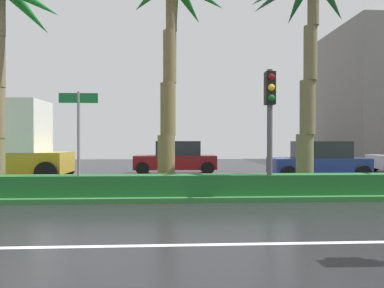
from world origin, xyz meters
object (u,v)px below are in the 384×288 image
(palm_tree_centre_right, at_px, (312,7))
(car_in_traffic_leading, at_px, (176,158))
(traffic_signal_median_right, at_px, (270,109))
(palm_tree_centre_left, at_px, (0,13))
(street_name_sign, at_px, (79,129))
(palm_tree_centre, at_px, (171,14))
(car_in_traffic_second, at_px, (319,161))

(palm_tree_centre_right, bearing_deg, car_in_traffic_leading, 121.38)
(palm_tree_centre_right, bearing_deg, traffic_signal_median_right, -140.25)
(palm_tree_centre_left, bearing_deg, palm_tree_centre_right, -1.91)
(palm_tree_centre_left, height_order, palm_tree_centre_right, palm_tree_centre_right)
(palm_tree_centre_right, bearing_deg, street_name_sign, -168.82)
(palm_tree_centre, relative_size, car_in_traffic_second, 1.79)
(palm_tree_centre, bearing_deg, palm_tree_centre_right, -5.65)
(palm_tree_centre, height_order, traffic_signal_median_right, palm_tree_centre)
(palm_tree_centre_left, distance_m, street_name_sign, 5.20)
(palm_tree_centre_right, distance_m, traffic_signal_median_right, 4.30)
(palm_tree_centre_left, xyz_separation_m, street_name_sign, (2.98, -1.80, -3.86))
(palm_tree_centre, distance_m, palm_tree_centre_right, 4.77)
(palm_tree_centre_left, distance_m, car_in_traffic_second, 13.90)
(traffic_signal_median_right, height_order, car_in_traffic_leading, traffic_signal_median_right)
(traffic_signal_median_right, relative_size, street_name_sign, 1.23)
(palm_tree_centre_left, xyz_separation_m, car_in_traffic_leading, (5.86, 7.01, -5.12))
(palm_tree_centre, xyz_separation_m, traffic_signal_median_right, (2.89, -2.01, -3.40))
(palm_tree_centre, xyz_separation_m, car_in_traffic_leading, (0.26, 6.89, -5.26))
(palm_tree_centre_right, distance_m, car_in_traffic_leading, 10.18)
(palm_tree_centre_right, height_order, car_in_traffic_second, palm_tree_centre_right)
(palm_tree_centre_left, relative_size, palm_tree_centre, 0.95)
(palm_tree_centre, xyz_separation_m, car_in_traffic_second, (6.72, 3.76, -5.26))
(traffic_signal_median_right, relative_size, car_in_traffic_leading, 0.86)
(palm_tree_centre_right, height_order, street_name_sign, palm_tree_centre_right)
(street_name_sign, height_order, car_in_traffic_second, street_name_sign)
(palm_tree_centre_right, height_order, traffic_signal_median_right, palm_tree_centre_right)
(street_name_sign, bearing_deg, traffic_signal_median_right, -0.85)
(palm_tree_centre_left, relative_size, palm_tree_centre_right, 0.93)
(traffic_signal_median_right, bearing_deg, palm_tree_centre_left, 167.51)
(palm_tree_centre_right, relative_size, traffic_signal_median_right, 2.13)
(palm_tree_centre, height_order, palm_tree_centre_right, palm_tree_centre_right)
(street_name_sign, bearing_deg, car_in_traffic_second, 31.30)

